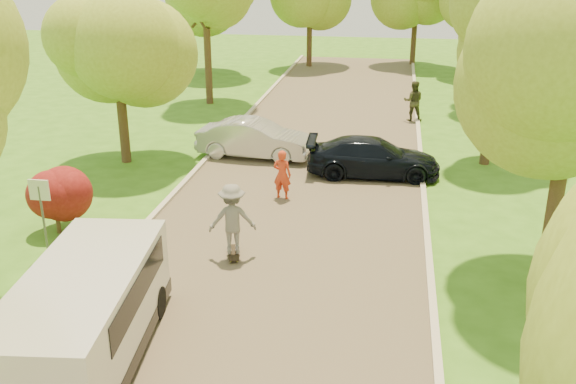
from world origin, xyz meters
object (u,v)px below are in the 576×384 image
Objects in this scene: minivan at (86,315)px; skateboarder at (232,219)px; person_striped at (282,175)px; street_sign at (41,202)px; longboard at (233,253)px; dark_sedan at (373,157)px; person_olive at (413,101)px; silver_sedan at (255,139)px.

minivan is 5.18m from skateboarder.
person_striped is (2.18, 9.26, -0.22)m from minivan.
longboard is (4.77, 0.87, -1.46)m from street_sign.
street_sign reaches higher than person_striped.
dark_sedan is at bearing -130.84° from longboard.
longboard is at bearing 71.11° from person_olive.
street_sign is 5.07m from longboard.
person_olive is (4.83, 15.21, -0.13)m from skateboarder.
street_sign is 0.46× the size of dark_sedan.
street_sign is 5.14m from minivan.
minivan is at bearing -176.26° from silver_sedan.
minivan is at bearing 70.88° from person_olive.
skateboarder reaches higher than silver_sedan.
silver_sedan is 2.34× the size of skateboarder.
dark_sedan is 8.27m from person_olive.
street_sign is 0.40× the size of minivan.
skateboarder is 1.16× the size of person_striped.
person_olive is (4.83, 15.21, 0.83)m from longboard.
minivan is at bearing 55.76° from skateboarder.
skateboarder is (1.27, -8.52, 0.34)m from silver_sedan.
minivan is 2.91× the size of person_olive.
minivan is at bearing 154.70° from dark_sedan.
person_olive is (1.50, 8.12, 0.26)m from dark_sedan.
person_olive reaches higher than person_striped.
longboard is (-3.33, -7.09, -0.57)m from dark_sedan.
silver_sedan is 9.06m from person_olive.
person_olive is (6.10, 6.69, 0.21)m from silver_sedan.
minivan reaches higher than dark_sedan.
silver_sedan is at bearing -97.21° from longboard.
street_sign is at bearing 121.10° from minivan.
minivan is 1.17× the size of dark_sedan.
minivan reaches higher than person_olive.
street_sign is at bearing 57.87° from person_olive.
street_sign is 18.74m from person_olive.
minivan is 5.42× the size of longboard.
minivan is 3.35× the size of person_striped.
person_olive is at bearing -13.27° from dark_sedan.
longboard is 0.62× the size of person_striped.
longboard is at bearing 64.89° from minivan.
street_sign is 1.16× the size of person_olive.
skateboarder is at bearing 92.95° from person_striped.
minivan is at bearing 55.76° from longboard.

